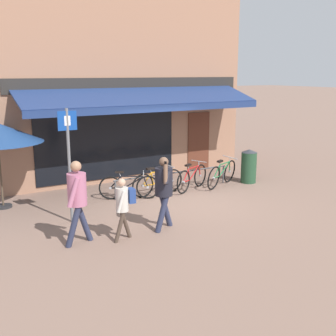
{
  "coord_description": "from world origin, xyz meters",
  "views": [
    {
      "loc": [
        -6.08,
        -9.44,
        3.49
      ],
      "look_at": [
        -0.66,
        -0.21,
        1.05
      ],
      "focal_mm": 45.0,
      "sensor_mm": 36.0,
      "label": 1
    }
  ],
  "objects_px": {
    "litter_bin": "(249,166)",
    "pedestrian_adult": "(164,186)",
    "pedestrian_second_adult": "(77,194)",
    "parking_sign": "(69,155)",
    "bicycle_black": "(129,187)",
    "bicycle_green": "(222,174)",
    "bicycle_orange": "(158,182)",
    "pedestrian_child": "(123,201)",
    "bicycle_red": "(192,178)"
  },
  "relations": [
    {
      "from": "pedestrian_second_adult",
      "to": "parking_sign",
      "type": "bearing_deg",
      "value": -91.61
    },
    {
      "from": "pedestrian_child",
      "to": "parking_sign",
      "type": "height_order",
      "value": "parking_sign"
    },
    {
      "from": "bicycle_red",
      "to": "parking_sign",
      "type": "distance_m",
      "value": 4.3
    },
    {
      "from": "parking_sign",
      "to": "bicycle_black",
      "type": "bearing_deg",
      "value": 27.45
    },
    {
      "from": "pedestrian_second_adult",
      "to": "bicycle_green",
      "type": "bearing_deg",
      "value": -148.01
    },
    {
      "from": "bicycle_orange",
      "to": "litter_bin",
      "type": "height_order",
      "value": "litter_bin"
    },
    {
      "from": "bicycle_green",
      "to": "bicycle_orange",
      "type": "bearing_deg",
      "value": 150.26
    },
    {
      "from": "bicycle_green",
      "to": "parking_sign",
      "type": "distance_m",
      "value": 5.29
    },
    {
      "from": "bicycle_orange",
      "to": "pedestrian_adult",
      "type": "xyz_separation_m",
      "value": [
        -1.2,
        -2.46,
        0.64
      ]
    },
    {
      "from": "pedestrian_second_adult",
      "to": "litter_bin",
      "type": "relative_size",
      "value": 1.64
    },
    {
      "from": "bicycle_red",
      "to": "litter_bin",
      "type": "distance_m",
      "value": 2.09
    },
    {
      "from": "pedestrian_adult",
      "to": "litter_bin",
      "type": "distance_m",
      "value": 4.98
    },
    {
      "from": "litter_bin",
      "to": "parking_sign",
      "type": "xyz_separation_m",
      "value": [
        -6.09,
        -0.72,
        1.09
      ]
    },
    {
      "from": "bicycle_orange",
      "to": "pedestrian_adult",
      "type": "distance_m",
      "value": 2.81
    },
    {
      "from": "bicycle_red",
      "to": "pedestrian_adult",
      "type": "distance_m",
      "value": 3.42
    },
    {
      "from": "pedestrian_adult",
      "to": "pedestrian_child",
      "type": "distance_m",
      "value": 1.07
    },
    {
      "from": "bicycle_red",
      "to": "parking_sign",
      "type": "bearing_deg",
      "value": 166.87
    },
    {
      "from": "bicycle_black",
      "to": "pedestrian_second_adult",
      "type": "distance_m",
      "value": 3.36
    },
    {
      "from": "bicycle_orange",
      "to": "parking_sign",
      "type": "height_order",
      "value": "parking_sign"
    },
    {
      "from": "bicycle_orange",
      "to": "litter_bin",
      "type": "xyz_separation_m",
      "value": [
        3.23,
        -0.24,
        0.17
      ]
    },
    {
      "from": "bicycle_black",
      "to": "pedestrian_adult",
      "type": "bearing_deg",
      "value": -70.9
    },
    {
      "from": "bicycle_green",
      "to": "pedestrian_child",
      "type": "xyz_separation_m",
      "value": [
        -4.46,
        -2.42,
        0.45
      ]
    },
    {
      "from": "bicycle_black",
      "to": "litter_bin",
      "type": "xyz_separation_m",
      "value": [
        4.11,
        -0.31,
        0.19
      ]
    },
    {
      "from": "pedestrian_second_adult",
      "to": "parking_sign",
      "type": "xyz_separation_m",
      "value": [
        0.28,
        1.35,
        0.57
      ]
    },
    {
      "from": "bicycle_red",
      "to": "bicycle_black",
      "type": "bearing_deg",
      "value": 150.54
    },
    {
      "from": "bicycle_black",
      "to": "bicycle_green",
      "type": "bearing_deg",
      "value": 22.04
    },
    {
      "from": "pedestrian_child",
      "to": "bicycle_red",
      "type": "bearing_deg",
      "value": -140.03
    },
    {
      "from": "bicycle_red",
      "to": "pedestrian_second_adult",
      "type": "xyz_separation_m",
      "value": [
        -4.3,
        -2.24,
        0.69
      ]
    },
    {
      "from": "pedestrian_child",
      "to": "litter_bin",
      "type": "height_order",
      "value": "pedestrian_child"
    },
    {
      "from": "bicycle_green",
      "to": "pedestrian_second_adult",
      "type": "distance_m",
      "value": 5.81
    },
    {
      "from": "bicycle_green",
      "to": "pedestrian_second_adult",
      "type": "relative_size",
      "value": 0.96
    },
    {
      "from": "bicycle_green",
      "to": "pedestrian_child",
      "type": "relative_size",
      "value": 1.26
    },
    {
      "from": "bicycle_orange",
      "to": "pedestrian_second_adult",
      "type": "height_order",
      "value": "pedestrian_second_adult"
    },
    {
      "from": "litter_bin",
      "to": "bicycle_orange",
      "type": "bearing_deg",
      "value": 175.79
    },
    {
      "from": "bicycle_black",
      "to": "bicycle_red",
      "type": "height_order",
      "value": "bicycle_red"
    },
    {
      "from": "bicycle_red",
      "to": "bicycle_green",
      "type": "bearing_deg",
      "value": -30.83
    },
    {
      "from": "pedestrian_second_adult",
      "to": "parking_sign",
      "type": "relative_size",
      "value": 0.66
    },
    {
      "from": "parking_sign",
      "to": "bicycle_orange",
      "type": "bearing_deg",
      "value": 18.49
    },
    {
      "from": "litter_bin",
      "to": "pedestrian_adult",
      "type": "bearing_deg",
      "value": -153.34
    },
    {
      "from": "pedestrian_adult",
      "to": "parking_sign",
      "type": "relative_size",
      "value": 0.63
    },
    {
      "from": "bicycle_red",
      "to": "pedestrian_adult",
      "type": "relative_size",
      "value": 0.92
    },
    {
      "from": "bicycle_black",
      "to": "parking_sign",
      "type": "relative_size",
      "value": 0.58
    },
    {
      "from": "bicycle_black",
      "to": "bicycle_orange",
      "type": "xyz_separation_m",
      "value": [
        0.88,
        -0.07,
        0.02
      ]
    },
    {
      "from": "bicycle_black",
      "to": "bicycle_green",
      "type": "height_order",
      "value": "bicycle_green"
    },
    {
      "from": "bicycle_green",
      "to": "litter_bin",
      "type": "xyz_separation_m",
      "value": [
        1.01,
        -0.08,
        0.15
      ]
    },
    {
      "from": "bicycle_red",
      "to": "litter_bin",
      "type": "height_order",
      "value": "litter_bin"
    },
    {
      "from": "bicycle_black",
      "to": "bicycle_red",
      "type": "xyz_separation_m",
      "value": [
        2.04,
        -0.13,
        0.02
      ]
    },
    {
      "from": "bicycle_black",
      "to": "pedestrian_second_adult",
      "type": "height_order",
      "value": "pedestrian_second_adult"
    },
    {
      "from": "bicycle_orange",
      "to": "pedestrian_child",
      "type": "distance_m",
      "value": 3.46
    },
    {
      "from": "bicycle_orange",
      "to": "pedestrian_second_adult",
      "type": "relative_size",
      "value": 0.97
    }
  ]
}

